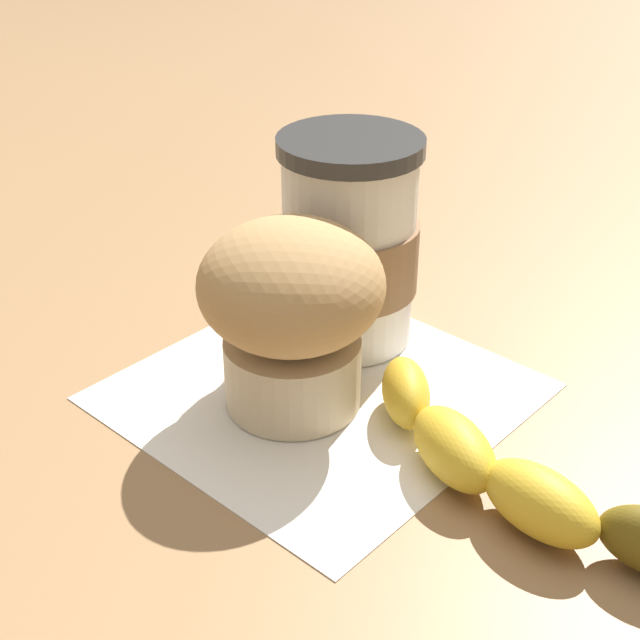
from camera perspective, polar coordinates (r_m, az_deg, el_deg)
name	(u,v)px	position (r m, az deg, el deg)	size (l,w,h in m)	color
ground_plane	(320,392)	(0.53, 0.00, -4.65)	(3.00, 3.00, 0.00)	#936D47
paper_napkin	(320,391)	(0.53, 0.00, -4.58)	(0.21, 0.21, 0.00)	white
coffee_cup	(349,244)	(0.55, 1.86, 4.86)	(0.09, 0.09, 0.13)	silver
muffin	(291,307)	(0.49, -1.85, 0.83)	(0.10, 0.10, 0.11)	beige
banana	(504,468)	(0.46, 11.72, -9.26)	(0.21, 0.08, 0.03)	gold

